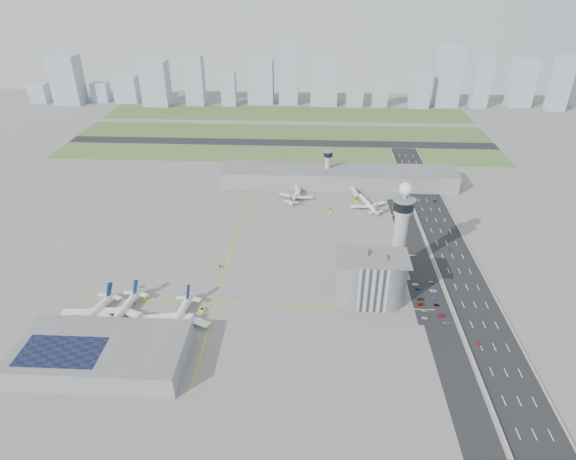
{
  "coord_description": "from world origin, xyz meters",
  "views": [
    {
      "loc": [
        15.09,
        -257.7,
        179.96
      ],
      "look_at": [
        0.0,
        35.0,
        15.0
      ],
      "focal_mm": 30.0,
      "sensor_mm": 36.0,
      "label": 1
    }
  ],
  "objects_px": {
    "car_lot_1": "(424,310)",
    "jet_bridge_far_1": "(352,190)",
    "car_lot_6": "(446,323)",
    "car_lot_9": "(434,298)",
    "car_lot_5": "(415,285)",
    "car_hw_1": "(450,249)",
    "airplane_near_b": "(119,310)",
    "jet_bridge_near_2": "(182,333)",
    "car_lot_11": "(431,282)",
    "car_hw_2": "(435,201)",
    "car_hw_4": "(406,173)",
    "airplane_near_a": "(89,313)",
    "car_lot_7": "(442,315)",
    "tug_0": "(130,304)",
    "jet_bridge_far_0": "(296,189)",
    "tug_4": "(330,210)",
    "airplane_near_c": "(176,316)",
    "admin_building": "(371,279)",
    "car_lot_2": "(421,304)",
    "tug_3": "(220,267)",
    "tug_5": "(356,200)",
    "tug_1": "(146,298)",
    "airplane_far_b": "(368,201)",
    "secondary_tower": "(328,165)",
    "car_lot_4": "(418,289)",
    "airplane_far_a": "(296,193)",
    "car_lot_3": "(421,299)",
    "jet_bridge_near_1": "(127,332)",
    "jet_bridge_near_0": "(74,330)",
    "tug_2": "(202,310)",
    "control_tower": "(401,226)",
    "car_hw_0": "(479,343)"
  },
  "relations": [
    {
      "from": "jet_bridge_near_2",
      "to": "car_lot_3",
      "type": "xyz_separation_m",
      "value": [
        136.6,
        40.37,
        -2.25
      ]
    },
    {
      "from": "car_lot_5",
      "to": "car_hw_1",
      "type": "relative_size",
      "value": 0.99
    },
    {
      "from": "airplane_near_c",
      "to": "airplane_far_b",
      "type": "bearing_deg",
      "value": 148.37
    },
    {
      "from": "airplane_far_a",
      "to": "tug_5",
      "type": "distance_m",
      "value": 52.02
    },
    {
      "from": "car_lot_2",
      "to": "car_hw_0",
      "type": "height_order",
      "value": "car_lot_2"
    },
    {
      "from": "car_lot_2",
      "to": "car_lot_5",
      "type": "xyz_separation_m",
      "value": [
        0.27,
        19.92,
        -0.05
      ]
    },
    {
      "from": "car_lot_7",
      "to": "car_hw_4",
      "type": "distance_m",
      "value": 213.73
    },
    {
      "from": "tug_4",
      "to": "car_lot_9",
      "type": "bearing_deg",
      "value": 38.37
    },
    {
      "from": "car_lot_1",
      "to": "tug_3",
      "type": "bearing_deg",
      "value": 77.19
    },
    {
      "from": "jet_bridge_near_2",
      "to": "car_lot_6",
      "type": "bearing_deg",
      "value": -72.7
    },
    {
      "from": "car_lot_1",
      "to": "car_lot_9",
      "type": "distance_m",
      "value": 14.94
    },
    {
      "from": "tug_0",
      "to": "car_hw_4",
      "type": "relative_size",
      "value": 0.92
    },
    {
      "from": "tug_1",
      "to": "car_hw_2",
      "type": "bearing_deg",
      "value": 76.68
    },
    {
      "from": "tug_3",
      "to": "car_hw_0",
      "type": "relative_size",
      "value": 0.88
    },
    {
      "from": "airplane_far_a",
      "to": "car_hw_1",
      "type": "bearing_deg",
      "value": -113.0
    },
    {
      "from": "airplane_far_b",
      "to": "car_hw_2",
      "type": "xyz_separation_m",
      "value": [
        58.39,
        13.67,
        -4.62
      ]
    },
    {
      "from": "secondary_tower",
      "to": "jet_bridge_far_1",
      "type": "xyz_separation_m",
      "value": [
        22.0,
        -18.0,
        -15.95
      ]
    },
    {
      "from": "admin_building",
      "to": "car_lot_3",
      "type": "xyz_separation_m",
      "value": [
        31.61,
        1.37,
        -14.71
      ]
    },
    {
      "from": "car_hw_4",
      "to": "tug_5",
      "type": "bearing_deg",
      "value": -139.56
    },
    {
      "from": "jet_bridge_near_1",
      "to": "tug_3",
      "type": "bearing_deg",
      "value": -19.46
    },
    {
      "from": "jet_bridge_near_1",
      "to": "car_lot_7",
      "type": "height_order",
      "value": "jet_bridge_near_1"
    },
    {
      "from": "control_tower",
      "to": "car_lot_7",
      "type": "distance_m",
      "value": 59.21
    },
    {
      "from": "car_hw_4",
      "to": "airplane_near_a",
      "type": "bearing_deg",
      "value": -143.05
    },
    {
      "from": "airplane_near_a",
      "to": "car_lot_3",
      "type": "height_order",
      "value": "airplane_near_a"
    },
    {
      "from": "airplane_near_c",
      "to": "car_lot_9",
      "type": "bearing_deg",
      "value": 108.33
    },
    {
      "from": "car_lot_1",
      "to": "jet_bridge_far_1",
      "type": "bearing_deg",
      "value": 15.07
    },
    {
      "from": "jet_bridge_far_0",
      "to": "tug_4",
      "type": "relative_size",
      "value": 4.17
    },
    {
      "from": "car_lot_5",
      "to": "secondary_tower",
      "type": "bearing_deg",
      "value": 13.06
    },
    {
      "from": "airplane_near_b",
      "to": "jet_bridge_near_2",
      "type": "distance_m",
      "value": 41.43
    },
    {
      "from": "admin_building",
      "to": "airplane_far_a",
      "type": "xyz_separation_m",
      "value": [
        -49.42,
        140.73,
        -10.32
      ]
    },
    {
      "from": "jet_bridge_far_1",
      "to": "car_hw_2",
      "type": "xyz_separation_m",
      "value": [
        69.53,
        -14.04,
        -2.29
      ]
    },
    {
      "from": "car_lot_6",
      "to": "car_lot_9",
      "type": "bearing_deg",
      "value": -0.01
    },
    {
      "from": "airplane_near_b",
      "to": "car_lot_4",
      "type": "relative_size",
      "value": 14.27
    },
    {
      "from": "tug_1",
      "to": "car_lot_6",
      "type": "bearing_deg",
      "value": 36.7
    },
    {
      "from": "airplane_far_b",
      "to": "tug_1",
      "type": "bearing_deg",
      "value": 114.41
    },
    {
      "from": "control_tower",
      "to": "tug_2",
      "type": "xyz_separation_m",
      "value": [
        -118.63,
        -46.15,
        -34.0
      ]
    },
    {
      "from": "admin_building",
      "to": "car_lot_2",
      "type": "height_order",
      "value": "admin_building"
    },
    {
      "from": "tug_3",
      "to": "car_lot_7",
      "type": "relative_size",
      "value": 0.65
    },
    {
      "from": "airplane_far_b",
      "to": "tug_2",
      "type": "relative_size",
      "value": 10.34
    },
    {
      "from": "jet_bridge_near_2",
      "to": "jet_bridge_far_0",
      "type": "relative_size",
      "value": 1.0
    },
    {
      "from": "car_lot_4",
      "to": "car_hw_2",
      "type": "distance_m",
      "value": 133.57
    },
    {
      "from": "airplane_near_b",
      "to": "jet_bridge_near_0",
      "type": "relative_size",
      "value": 3.25
    },
    {
      "from": "tug_3",
      "to": "car_hw_2",
      "type": "xyz_separation_m",
      "value": [
        165.81,
        110.4,
        -0.25
      ]
    },
    {
      "from": "airplane_near_c",
      "to": "car_lot_11",
      "type": "xyz_separation_m",
      "value": [
        151.67,
        48.31,
        -5.74
      ]
    },
    {
      "from": "tug_1",
      "to": "tug_4",
      "type": "relative_size",
      "value": 1.01
    },
    {
      "from": "jet_bridge_near_0",
      "to": "car_lot_4",
      "type": "xyz_separation_m",
      "value": [
        196.55,
        50.91,
        -2.31
      ]
    },
    {
      "from": "jet_bridge_far_1",
      "to": "car_lot_11",
      "type": "relative_size",
      "value": 3.37
    },
    {
      "from": "car_lot_6",
      "to": "car_lot_9",
      "type": "relative_size",
      "value": 1.31
    },
    {
      "from": "car_lot_4",
      "to": "car_lot_7",
      "type": "xyz_separation_m",
      "value": [
        9.37,
        -25.31,
        0.08
      ]
    },
    {
      "from": "car_lot_6",
      "to": "car_lot_7",
      "type": "relative_size",
      "value": 1.03
    }
  ]
}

